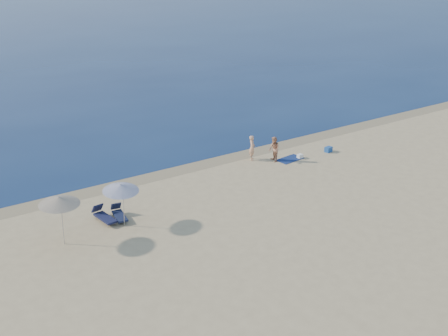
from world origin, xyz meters
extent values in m
cube|color=#847254|center=(0.00, 19.40, 0.00)|extent=(240.00, 1.60, 0.00)
imported|color=tan|center=(2.87, 18.26, 0.83)|extent=(0.68, 0.72, 1.65)
imported|color=tan|center=(3.88, 17.24, 0.82)|extent=(0.82, 0.94, 1.64)
cube|color=#0F1E4D|center=(4.97, 16.89, 0.01)|extent=(1.88, 1.19, 0.03)
cube|color=white|center=(5.64, 16.68, 0.14)|extent=(0.34, 0.29, 0.28)
cube|color=#1B4995|center=(8.06, 16.51, 0.18)|extent=(0.55, 0.43, 0.35)
cylinder|color=silver|center=(-8.01, 14.37, 1.00)|extent=(0.04, 0.24, 2.09)
cone|color=white|center=(-8.01, 14.56, 2.03)|extent=(1.86, 1.88, 0.49)
sphere|color=silver|center=(-8.01, 14.56, 2.21)|extent=(0.06, 0.06, 0.06)
cylinder|color=silver|center=(-11.12, 14.30, 1.09)|extent=(0.06, 0.16, 2.27)
cone|color=beige|center=(-11.12, 14.41, 2.22)|extent=(2.14, 2.15, 0.45)
sphere|color=silver|center=(-11.12, 14.41, 2.42)|extent=(0.07, 0.07, 0.07)
cube|color=#141C39|center=(-7.91, 15.19, 0.20)|extent=(0.73, 1.46, 0.09)
cube|color=#141C39|center=(-7.80, 15.88, 0.46)|extent=(0.56, 0.42, 0.45)
cylinder|color=#A5A5AD|center=(-7.71, 15.16, 0.10)|extent=(0.03, 0.03, 0.20)
cube|color=#15193A|center=(-8.62, 15.38, 0.22)|extent=(0.73, 1.56, 0.10)
cube|color=#15193A|center=(-8.71, 16.13, 0.50)|extent=(0.59, 0.43, 0.49)
cylinder|color=#A5A5AD|center=(-8.40, 15.40, 0.11)|extent=(0.03, 0.03, 0.22)
camera|label=1|loc=(-18.04, -9.03, 13.10)|focal=45.00mm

